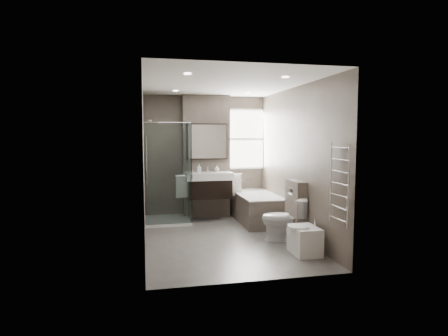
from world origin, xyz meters
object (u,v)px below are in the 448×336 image
object	(u,v)px
vanity	(209,185)
toilet	(283,219)
bidet	(304,240)
bathtub	(256,206)

from	to	relation	value
vanity	toilet	size ratio (longest dim) A/B	1.28
toilet	vanity	bearing A→B (deg)	-135.08
vanity	bidet	distance (m)	2.73
vanity	bathtub	distance (m)	1.07
toilet	bidet	xyz separation A→B (m)	(0.04, -0.75, -0.15)
vanity	bidet	bearing A→B (deg)	-67.74
vanity	bathtub	world-z (taller)	vanity
bathtub	toilet	bearing A→B (deg)	-88.17
vanity	toilet	xyz separation A→B (m)	(0.97, -1.73, -0.37)
bathtub	toilet	world-z (taller)	toilet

